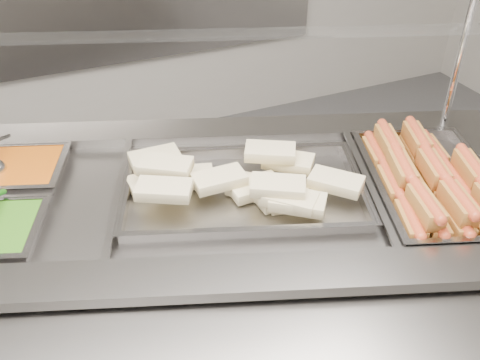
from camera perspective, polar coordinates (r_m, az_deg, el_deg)
name	(u,v)px	position (r m, az deg, el deg)	size (l,w,h in m)	color
steam_counter	(225,294)	(2.08, -1.58, -12.07)	(2.29, 1.59, 1.01)	slate
tray_rail	(232,342)	(1.36, -0.87, -16.93)	(1.99, 1.04, 0.06)	gray
sneeze_guard	(218,39)	(1.76, -2.40, 14.84)	(1.85, 0.93, 0.49)	silver
pan_hotdogs	(430,190)	(1.91, 19.63, -1.05)	(0.57, 0.71, 0.11)	gray
pan_wraps	(243,193)	(1.76, 0.36, -1.45)	(0.87, 0.68, 0.08)	gray
pan_beans	(14,178)	(2.02, -22.94, 0.24)	(0.41, 0.37, 0.11)	gray
hotdogs_in_buns	(430,180)	(1.86, 19.64, -0.02)	(0.44, 0.65, 0.13)	#9D6620
tortilla_wraps	(240,181)	(1.73, -0.03, -0.11)	(0.72, 0.54, 0.11)	beige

